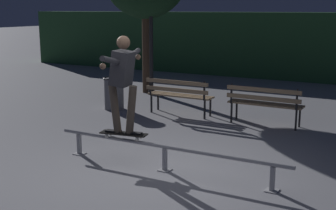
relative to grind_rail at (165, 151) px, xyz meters
name	(u,v)px	position (x,y,z in m)	size (l,w,h in m)	color
ground_plane	(160,173)	(0.00, -0.15, -0.32)	(90.00, 90.00, 0.00)	gray
hedge_backdrop	(309,47)	(0.00, 10.32, 0.85)	(24.00, 1.20, 2.34)	#2D5B33
grind_rail	(165,151)	(0.00, 0.00, 0.00)	(3.98, 0.18, 0.41)	#9E9EA3
skateboard	(124,134)	(-0.76, 0.00, 0.17)	(0.80, 0.33, 0.09)	black
skateboarder	(123,76)	(-0.76, 0.00, 1.10)	(0.63, 1.39, 1.56)	black
park_bench_leftmost	(179,93)	(-1.51, 3.41, 0.22)	(1.60, 0.42, 0.88)	black
park_bench_left_center	(264,101)	(0.54, 3.41, 0.22)	(1.60, 0.42, 0.88)	black
lamp_post_left	(151,8)	(-3.40, 5.33, 2.16)	(0.32, 0.32, 3.90)	black
trash_can	(114,93)	(-3.22, 3.20, 0.09)	(0.52, 0.52, 0.80)	slate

